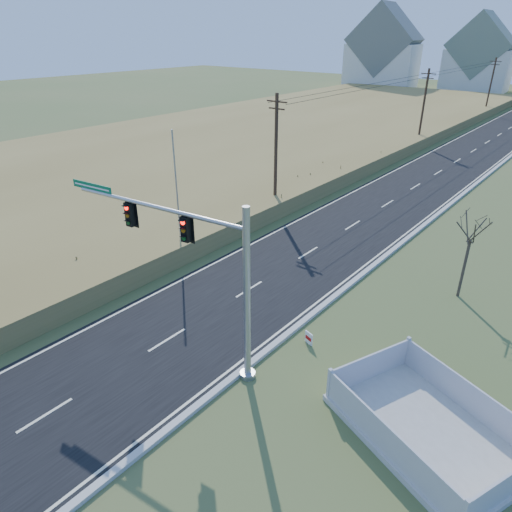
{
  "coord_description": "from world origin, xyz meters",
  "views": [
    {
      "loc": [
        14.19,
        -12.83,
        13.1
      ],
      "look_at": [
        1.9,
        2.28,
        3.4
      ],
      "focal_mm": 32.0,
      "sensor_mm": 36.0,
      "label": 1
    }
  ],
  "objects_px": {
    "flagpole": "(178,208)",
    "open_sign": "(309,338)",
    "bare_tree": "(473,227)",
    "fence_enclosure": "(427,429)",
    "traffic_signal_mast": "(207,268)"
  },
  "relations": [
    {
      "from": "flagpole",
      "to": "open_sign",
      "type": "bearing_deg",
      "value": -13.59
    },
    {
      "from": "bare_tree",
      "to": "flagpole",
      "type": "bearing_deg",
      "value": -159.33
    },
    {
      "from": "fence_enclosure",
      "to": "bare_tree",
      "type": "bearing_deg",
      "value": 123.52
    },
    {
      "from": "bare_tree",
      "to": "fence_enclosure",
      "type": "bearing_deg",
      "value": -78.25
    },
    {
      "from": "open_sign",
      "to": "flagpole",
      "type": "relative_size",
      "value": 0.08
    },
    {
      "from": "traffic_signal_mast",
      "to": "flagpole",
      "type": "height_order",
      "value": "flagpole"
    },
    {
      "from": "traffic_signal_mast",
      "to": "bare_tree",
      "type": "height_order",
      "value": "traffic_signal_mast"
    },
    {
      "from": "traffic_signal_mast",
      "to": "bare_tree",
      "type": "bearing_deg",
      "value": 54.59
    },
    {
      "from": "open_sign",
      "to": "bare_tree",
      "type": "xyz_separation_m",
      "value": [
        4.0,
        8.74,
        3.77
      ]
    },
    {
      "from": "open_sign",
      "to": "flagpole",
      "type": "bearing_deg",
      "value": -175.92
    },
    {
      "from": "open_sign",
      "to": "flagpole",
      "type": "xyz_separation_m",
      "value": [
        -11.69,
        2.83,
        2.85
      ]
    },
    {
      "from": "fence_enclosure",
      "to": "bare_tree",
      "type": "height_order",
      "value": "bare_tree"
    },
    {
      "from": "fence_enclosure",
      "to": "flagpole",
      "type": "height_order",
      "value": "flagpole"
    },
    {
      "from": "open_sign",
      "to": "flagpole",
      "type": "height_order",
      "value": "flagpole"
    },
    {
      "from": "open_sign",
      "to": "bare_tree",
      "type": "relative_size",
      "value": 0.12
    }
  ]
}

